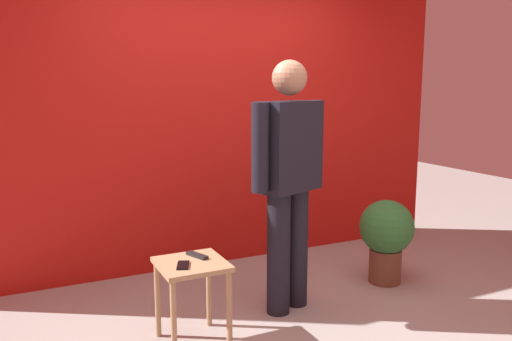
{
  "coord_description": "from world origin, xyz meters",
  "views": [
    {
      "loc": [
        -1.7,
        -2.71,
        1.62
      ],
      "look_at": [
        -0.12,
        0.55,
        1.0
      ],
      "focal_mm": 36.33,
      "sensor_mm": 36.0,
      "label": 1
    }
  ],
  "objects_px": {
    "tv_remote": "(197,255)",
    "potted_plant": "(386,234)",
    "cell_phone": "(183,265)",
    "standing_person": "(288,174)",
    "side_table": "(192,278)"
  },
  "relations": [
    {
      "from": "standing_person",
      "to": "potted_plant",
      "type": "distance_m",
      "value": 1.13
    },
    {
      "from": "standing_person",
      "to": "side_table",
      "type": "relative_size",
      "value": 3.34
    },
    {
      "from": "side_table",
      "to": "cell_phone",
      "type": "relative_size",
      "value": 3.68
    },
    {
      "from": "potted_plant",
      "to": "cell_phone",
      "type": "bearing_deg",
      "value": -170.1
    },
    {
      "from": "standing_person",
      "to": "side_table",
      "type": "height_order",
      "value": "standing_person"
    },
    {
      "from": "side_table",
      "to": "tv_remote",
      "type": "xyz_separation_m",
      "value": [
        0.06,
        0.08,
        0.11
      ]
    },
    {
      "from": "cell_phone",
      "to": "standing_person",
      "type": "bearing_deg",
      "value": 36.94
    },
    {
      "from": "potted_plant",
      "to": "standing_person",
      "type": "bearing_deg",
      "value": -174.88
    },
    {
      "from": "standing_person",
      "to": "potted_plant",
      "type": "height_order",
      "value": "standing_person"
    },
    {
      "from": "tv_remote",
      "to": "potted_plant",
      "type": "height_order",
      "value": "potted_plant"
    },
    {
      "from": "side_table",
      "to": "tv_remote",
      "type": "height_order",
      "value": "tv_remote"
    },
    {
      "from": "standing_person",
      "to": "potted_plant",
      "type": "bearing_deg",
      "value": 5.12
    },
    {
      "from": "side_table",
      "to": "standing_person",
      "type": "bearing_deg",
      "value": 13.27
    },
    {
      "from": "standing_person",
      "to": "side_table",
      "type": "bearing_deg",
      "value": -166.73
    },
    {
      "from": "standing_person",
      "to": "tv_remote",
      "type": "relative_size",
      "value": 10.43
    }
  ]
}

